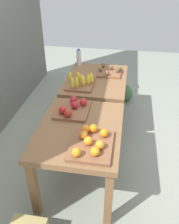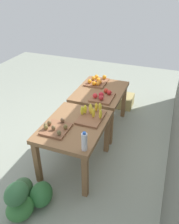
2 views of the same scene
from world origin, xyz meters
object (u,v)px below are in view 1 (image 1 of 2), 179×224
apple_bin (73,108)px  kiwi_bin (110,71)px  display_table_left (80,136)px  water_bottle (79,58)px  orange_bin (91,143)px  display_table_right (96,85)px  banana_crate (81,82)px  watermelon_pile (117,87)px

apple_bin → kiwi_bin: (1.05, -0.29, -0.01)m
display_table_left → water_bottle: (1.54, 0.32, 0.22)m
apple_bin → orange_bin: bearing=-151.6°
apple_bin → kiwi_bin: 1.09m
display_table_left → display_table_right: bearing=0.0°
orange_bin → water_bottle: bearing=14.8°
banana_crate → watermelon_pile: (1.12, -0.42, -0.59)m
apple_bin → watermelon_pile: bearing=-12.5°
display_table_right → kiwi_bin: size_ratio=2.86×
apple_bin → display_table_left: bearing=-154.7°
water_bottle → watermelon_pile: bearing=-51.5°
orange_bin → water_bottle: size_ratio=1.78×
watermelon_pile → orange_bin: bearing=177.3°
display_table_left → orange_bin: size_ratio=2.36×
apple_bin → water_bottle: 1.29m
orange_bin → water_bottle: 1.85m
display_table_right → water_bottle: (0.42, 0.32, 0.22)m
display_table_right → orange_bin: bearing=-173.7°
display_table_left → watermelon_pile: display_table_left is taller
watermelon_pile → water_bottle: bearing=128.5°
banana_crate → water_bottle: size_ratio=1.78×
orange_bin → kiwi_bin: orange_bin is taller
display_table_left → display_table_right: 1.12m
orange_bin → apple_bin: (0.52, 0.28, -0.00)m
kiwi_bin → watermelon_pile: 0.89m
display_table_left → apple_bin: bearing=25.3°
display_table_right → apple_bin: (-0.85, 0.13, 0.14)m
watermelon_pile → display_table_right: bearing=163.8°
kiwi_bin → display_table_right: bearing=140.5°
apple_bin → kiwi_bin: apple_bin is taller
banana_crate → water_bottle: water_bottle is taller
kiwi_bin → orange_bin: bearing=179.5°
water_bottle → watermelon_pile: size_ratio=0.37×
display_table_left → display_table_right: size_ratio=1.00×
orange_bin → display_table_left: bearing=31.6°
apple_bin → watermelon_pile: size_ratio=0.60×
display_table_left → apple_bin: 0.33m
display_table_left → apple_bin: (0.27, 0.13, 0.14)m
apple_bin → kiwi_bin: size_ratio=1.11×
orange_bin → banana_crate: (1.12, 0.31, 0.01)m
kiwi_bin → water_bottle: water_bottle is taller
display_table_left → orange_bin: orange_bin is taller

